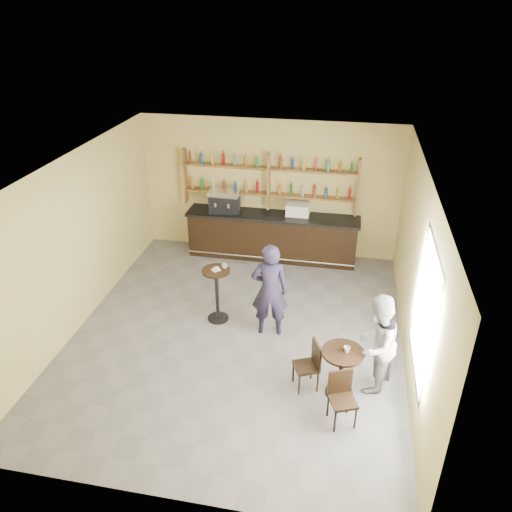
% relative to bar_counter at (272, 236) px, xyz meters
% --- Properties ---
extents(floor, '(7.00, 7.00, 0.00)m').
position_rel_bar_counter_xyz_m(floor, '(-0.14, -3.15, -0.54)').
color(floor, slate).
rests_on(floor, ground).
extents(ceiling, '(7.00, 7.00, 0.00)m').
position_rel_bar_counter_xyz_m(ceiling, '(-0.14, -3.15, 2.66)').
color(ceiling, white).
rests_on(ceiling, wall_back).
extents(wall_back, '(7.00, 0.00, 7.00)m').
position_rel_bar_counter_xyz_m(wall_back, '(-0.14, 0.35, 1.06)').
color(wall_back, '#D4C378').
rests_on(wall_back, floor).
extents(wall_front, '(7.00, 0.00, 7.00)m').
position_rel_bar_counter_xyz_m(wall_front, '(-0.14, -6.65, 1.06)').
color(wall_front, '#D4C378').
rests_on(wall_front, floor).
extents(wall_left, '(0.00, 7.00, 7.00)m').
position_rel_bar_counter_xyz_m(wall_left, '(-3.14, -3.15, 1.06)').
color(wall_left, '#D4C378').
rests_on(wall_left, floor).
extents(wall_right, '(0.00, 7.00, 7.00)m').
position_rel_bar_counter_xyz_m(wall_right, '(2.86, -3.15, 1.06)').
color(wall_right, '#D4C378').
rests_on(wall_right, floor).
extents(window_pane, '(0.00, 2.00, 2.00)m').
position_rel_bar_counter_xyz_m(window_pane, '(2.85, -4.35, 1.16)').
color(window_pane, white).
rests_on(window_pane, wall_right).
extents(window_frame, '(0.04, 1.70, 2.10)m').
position_rel_bar_counter_xyz_m(window_frame, '(2.85, -4.35, 1.16)').
color(window_frame, black).
rests_on(window_frame, wall_right).
extents(shelf_unit, '(4.00, 0.26, 1.40)m').
position_rel_bar_counter_xyz_m(shelf_unit, '(-0.14, 0.22, 1.27)').
color(shelf_unit, brown).
rests_on(shelf_unit, wall_back).
extents(liquor_bottles, '(3.68, 0.10, 1.00)m').
position_rel_bar_counter_xyz_m(liquor_bottles, '(-0.14, 0.22, 1.44)').
color(liquor_bottles, '#8C5919').
rests_on(liquor_bottles, shelf_unit).
extents(bar_counter, '(4.01, 0.78, 1.09)m').
position_rel_bar_counter_xyz_m(bar_counter, '(0.00, 0.00, 0.00)').
color(bar_counter, black).
rests_on(bar_counter, floor).
extents(espresso_machine, '(0.78, 0.57, 0.51)m').
position_rel_bar_counter_xyz_m(espresso_machine, '(-1.14, 0.00, 0.80)').
color(espresso_machine, black).
rests_on(espresso_machine, bar_counter).
extents(pastry_case, '(0.58, 0.48, 0.32)m').
position_rel_bar_counter_xyz_m(pastry_case, '(0.58, 0.00, 0.70)').
color(pastry_case, silver).
rests_on(pastry_case, bar_counter).
extents(pedestal_table, '(0.60, 0.60, 1.10)m').
position_rel_bar_counter_xyz_m(pedestal_table, '(-0.62, -2.75, 0.01)').
color(pedestal_table, black).
rests_on(pedestal_table, floor).
extents(napkin, '(0.21, 0.21, 0.00)m').
position_rel_bar_counter_xyz_m(napkin, '(-0.62, -2.75, 0.56)').
color(napkin, white).
rests_on(napkin, pedestal_table).
extents(donut, '(0.16, 0.16, 0.05)m').
position_rel_bar_counter_xyz_m(donut, '(-0.61, -2.76, 0.58)').
color(donut, tan).
rests_on(donut, napkin).
extents(cup_pedestal, '(0.13, 0.13, 0.09)m').
position_rel_bar_counter_xyz_m(cup_pedestal, '(-0.48, -2.65, 0.60)').
color(cup_pedestal, white).
rests_on(cup_pedestal, pedestal_table).
extents(man_main, '(0.73, 0.54, 1.83)m').
position_rel_bar_counter_xyz_m(man_main, '(0.43, -2.97, 0.37)').
color(man_main, black).
rests_on(man_main, floor).
extents(cafe_table, '(0.68, 0.68, 0.84)m').
position_rel_bar_counter_xyz_m(cafe_table, '(1.79, -4.35, -0.13)').
color(cafe_table, black).
rests_on(cafe_table, floor).
extents(cup_cafe, '(0.13, 0.13, 0.09)m').
position_rel_bar_counter_xyz_m(cup_cafe, '(1.84, -4.35, 0.34)').
color(cup_cafe, white).
rests_on(cup_cafe, cafe_table).
extents(chair_west, '(0.48, 0.48, 0.84)m').
position_rel_bar_counter_xyz_m(chair_west, '(1.24, -4.30, -0.12)').
color(chair_west, black).
rests_on(chair_west, floor).
extents(chair_south, '(0.48, 0.48, 0.85)m').
position_rel_bar_counter_xyz_m(chair_south, '(1.84, -4.95, -0.12)').
color(chair_south, black).
rests_on(chair_south, floor).
extents(patron_second, '(0.93, 1.02, 1.69)m').
position_rel_bar_counter_xyz_m(patron_second, '(2.29, -4.09, 0.30)').
color(patron_second, '#9C9CA1').
rests_on(patron_second, floor).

